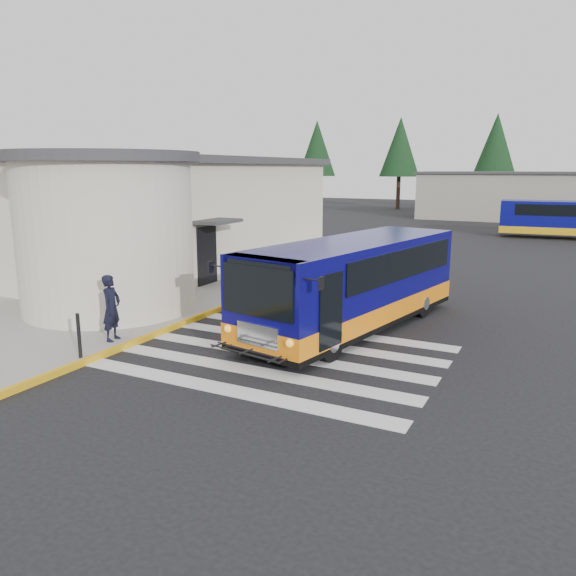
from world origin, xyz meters
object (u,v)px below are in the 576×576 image
at_px(pedestrian_a, 111,308).
at_px(far_bus_a, 567,218).
at_px(transit_bus, 353,287).
at_px(pedestrian_b, 44,293).
at_px(bollard, 79,336).

relative_size(pedestrian_a, far_bus_a, 0.21).
bearing_deg(transit_bus, far_bus_a, 90.01).
xyz_separation_m(pedestrian_b, bollard, (3.53, -2.03, -0.24)).
distance_m(transit_bus, pedestrian_b, 8.90).
xyz_separation_m(pedestrian_b, far_bus_a, (13.09, 29.65, 0.42)).
height_order(pedestrian_b, bollard, pedestrian_b).
bearing_deg(bollard, pedestrian_a, 102.34).
relative_size(bollard, far_bus_a, 0.13).
bearing_deg(far_bus_a, pedestrian_b, 152.10).
distance_m(transit_bus, pedestrian_a, 6.50).
relative_size(pedestrian_b, bollard, 1.46).
distance_m(pedestrian_b, bollard, 4.08).
relative_size(pedestrian_a, bollard, 1.60).
xyz_separation_m(transit_bus, pedestrian_b, (-8.13, -3.60, -0.28)).
bearing_deg(pedestrian_a, far_bus_a, -29.91).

